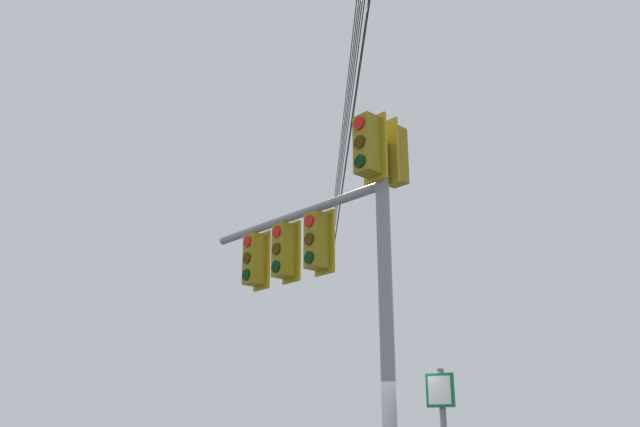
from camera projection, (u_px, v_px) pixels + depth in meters
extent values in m
cylinder|color=gray|center=(387.00, 344.00, 8.82)|extent=(0.20, 0.20, 5.98)
cylinder|color=gray|center=(292.00, 217.00, 10.97)|extent=(3.14, 2.82, 0.14)
cube|color=olive|center=(367.00, 145.00, 9.52)|extent=(0.42, 0.42, 0.90)
cube|color=#B29319|center=(375.00, 148.00, 9.63)|extent=(0.36, 0.32, 1.04)
cylinder|color=red|center=(359.00, 123.00, 9.51)|extent=(0.17, 0.16, 0.20)
cylinder|color=#3C2703|center=(359.00, 142.00, 9.41)|extent=(0.17, 0.16, 0.20)
cylinder|color=black|center=(360.00, 161.00, 9.32)|extent=(0.17, 0.16, 0.20)
cube|color=olive|center=(394.00, 156.00, 9.90)|extent=(0.42, 0.42, 0.90)
cube|color=#B29319|center=(387.00, 153.00, 9.79)|extent=(0.36, 0.32, 1.04)
cylinder|color=red|center=(401.00, 141.00, 10.10)|extent=(0.17, 0.16, 0.20)
cylinder|color=#3C2703|center=(401.00, 159.00, 10.01)|extent=(0.17, 0.16, 0.20)
cylinder|color=black|center=(402.00, 177.00, 9.92)|extent=(0.17, 0.16, 0.20)
cube|color=olive|center=(317.00, 241.00, 10.36)|extent=(0.42, 0.42, 0.90)
cube|color=#B29319|center=(325.00, 243.00, 10.47)|extent=(0.35, 0.33, 1.04)
cylinder|color=red|center=(309.00, 221.00, 10.35)|extent=(0.17, 0.16, 0.20)
cylinder|color=#3C2703|center=(309.00, 239.00, 10.26)|extent=(0.17, 0.16, 0.20)
cylinder|color=black|center=(309.00, 257.00, 10.16)|extent=(0.17, 0.16, 0.20)
cube|color=olive|center=(284.00, 251.00, 10.94)|extent=(0.42, 0.42, 0.90)
cube|color=#B29319|center=(292.00, 252.00, 11.04)|extent=(0.35, 0.33, 1.04)
cylinder|color=red|center=(276.00, 232.00, 10.93)|extent=(0.17, 0.16, 0.20)
cylinder|color=#3C2703|center=(276.00, 249.00, 10.83)|extent=(0.17, 0.16, 0.20)
cylinder|color=black|center=(276.00, 267.00, 10.74)|extent=(0.17, 0.16, 0.20)
cube|color=olive|center=(254.00, 259.00, 11.51)|extent=(0.42, 0.42, 0.90)
cube|color=#B29319|center=(262.00, 261.00, 11.62)|extent=(0.35, 0.33, 1.04)
cylinder|color=red|center=(247.00, 241.00, 11.50)|extent=(0.17, 0.16, 0.20)
cylinder|color=#3C2703|center=(247.00, 258.00, 11.41)|extent=(0.17, 0.16, 0.20)
cylinder|color=black|center=(246.00, 275.00, 11.31)|extent=(0.17, 0.16, 0.20)
cube|color=#0C7238|center=(440.00, 390.00, 6.94)|extent=(0.29, 0.17, 0.35)
cube|color=white|center=(440.00, 390.00, 6.93)|extent=(0.23, 0.13, 0.29)
cylinder|color=black|center=(367.00, 18.00, 12.21)|extent=(3.85, 33.39, 0.74)
cylinder|color=black|center=(367.00, 10.00, 12.27)|extent=(3.85, 33.39, 0.74)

